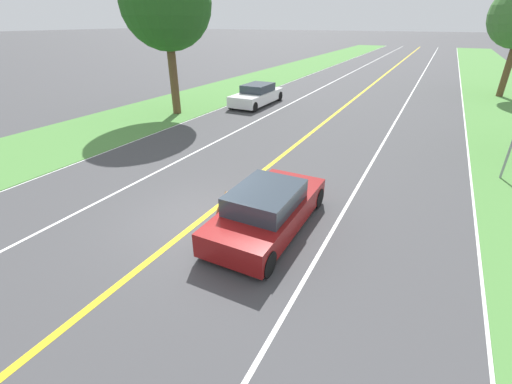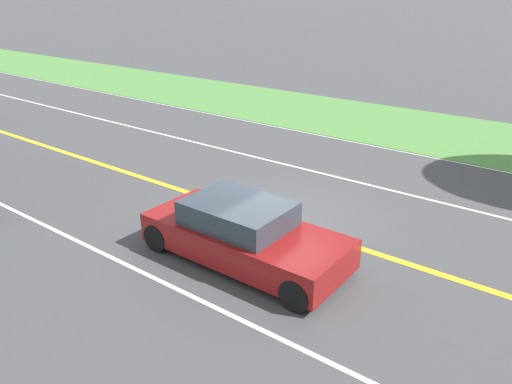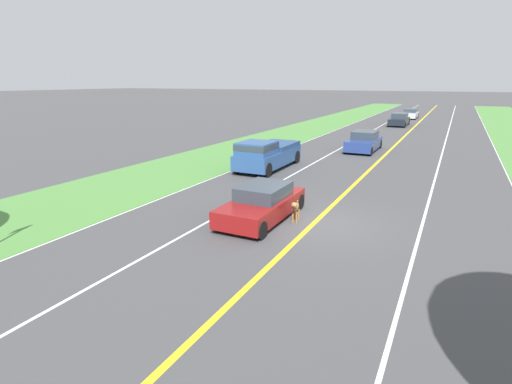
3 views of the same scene
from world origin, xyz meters
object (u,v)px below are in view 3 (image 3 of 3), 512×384
object	(u,v)px
dog	(296,208)
pickup_truck	(267,154)
car_trailing_far	(410,114)
car_trailing_mid	(399,120)
ego_car	(262,203)
car_trailing_near	(364,142)

from	to	relation	value
dog	pickup_truck	distance (m)	9.05
car_trailing_far	car_trailing_mid	bearing A→B (deg)	89.39
dog	car_trailing_far	world-z (taller)	car_trailing_far
pickup_truck	car_trailing_far	world-z (taller)	pickup_truck
ego_car	car_trailing_near	world-z (taller)	car_trailing_near
car_trailing_near	car_trailing_mid	bearing A→B (deg)	-89.93
car_trailing_mid	dog	bearing A→B (deg)	91.72
dog	car_trailing_mid	world-z (taller)	car_trailing_mid
pickup_truck	car_trailing_far	size ratio (longest dim) A/B	1.22
dog	pickup_truck	xyz separation A→B (m)	(4.76, -7.69, 0.36)
dog	car_trailing_near	world-z (taller)	car_trailing_near
car_trailing_near	pickup_truck	bearing A→B (deg)	67.04
pickup_truck	dog	bearing A→B (deg)	121.75
dog	car_trailing_mid	distance (m)	35.41
car_trailing_far	ego_car	bearing A→B (deg)	89.68
car_trailing_far	dog	bearing A→B (deg)	91.21
ego_car	car_trailing_mid	size ratio (longest dim) A/B	0.92
pickup_truck	car_trailing_far	bearing A→B (deg)	-95.75
pickup_truck	ego_car	bearing A→B (deg)	114.06
car_trailing_mid	car_trailing_far	bearing A→B (deg)	-90.61
car_trailing_mid	car_trailing_far	xyz separation A→B (m)	(-0.11, -10.03, -0.05)
ego_car	car_trailing_mid	distance (m)	35.64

